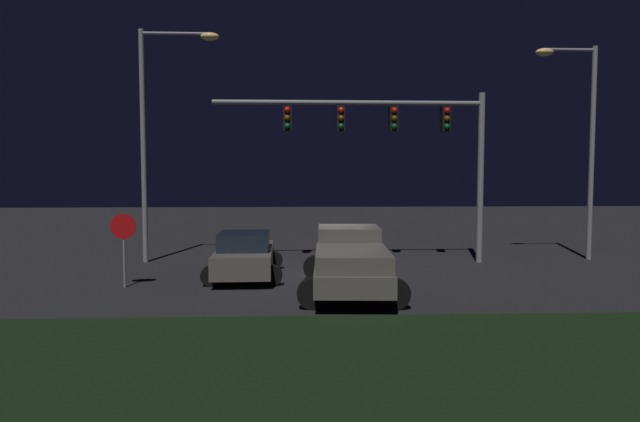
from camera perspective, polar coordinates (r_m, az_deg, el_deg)
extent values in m
plane|color=black|center=(18.42, 1.16, -6.81)|extent=(80.00, 80.00, 0.00)
cube|color=black|center=(9.76, 4.68, -16.17)|extent=(27.03, 6.93, 0.10)
cube|color=#514C47|center=(15.77, 3.16, -6.11)|extent=(2.29, 5.50, 0.55)
cube|color=#514C47|center=(16.84, 2.99, -3.07)|extent=(1.94, 2.00, 0.85)
cube|color=black|center=(16.83, 3.00, -2.64)|extent=(1.84, 1.61, 0.51)
cube|color=#514C47|center=(14.63, 3.36, -4.90)|extent=(2.08, 3.12, 0.45)
cylinder|color=black|center=(17.72, -0.47, -5.91)|extent=(0.80, 0.22, 0.80)
cylinder|color=black|center=(17.80, 6.21, -5.89)|extent=(0.80, 0.22, 0.80)
cylinder|color=black|center=(13.90, -0.77, -8.60)|extent=(0.80, 0.22, 0.80)
cylinder|color=black|center=(14.01, 7.78, -8.54)|extent=(0.80, 0.22, 0.80)
cube|color=#514C47|center=(18.36, -7.82, -4.94)|extent=(1.90, 4.44, 0.70)
cube|color=black|center=(18.03, -7.89, -3.10)|extent=(1.65, 2.04, 0.55)
cylinder|color=black|center=(19.96, -10.16, -5.11)|extent=(0.64, 0.22, 0.64)
cylinder|color=black|center=(19.84, -4.85, -5.12)|extent=(0.64, 0.22, 0.64)
cylinder|color=black|center=(17.03, -11.27, -6.65)|extent=(0.64, 0.22, 0.64)
cylinder|color=black|center=(16.89, -5.03, -6.68)|extent=(0.64, 0.22, 0.64)
cylinder|color=slate|center=(21.92, 16.37, 3.28)|extent=(0.24, 0.24, 6.50)
cylinder|color=slate|center=(21.01, 2.99, 11.20)|extent=(10.20, 0.18, 0.18)
cube|color=black|center=(21.61, 12.92, 9.30)|extent=(0.32, 0.44, 0.95)
sphere|color=red|center=(21.42, 13.10, 10.16)|extent=(0.22, 0.22, 0.22)
sphere|color=#59380A|center=(21.39, 13.09, 9.36)|extent=(0.22, 0.22, 0.22)
sphere|color=#0C4719|center=(21.36, 13.08, 8.56)|extent=(0.22, 0.22, 0.22)
cube|color=black|center=(21.17, 7.63, 9.48)|extent=(0.32, 0.44, 0.95)
sphere|color=red|center=(20.98, 7.75, 10.36)|extent=(0.22, 0.22, 0.22)
sphere|color=#59380A|center=(20.95, 7.74, 9.54)|extent=(0.22, 0.22, 0.22)
sphere|color=#0C4719|center=(20.92, 7.73, 8.72)|extent=(0.22, 0.22, 0.22)
cube|color=black|center=(20.92, 2.15, 9.58)|extent=(0.32, 0.44, 0.95)
sphere|color=red|center=(20.72, 2.20, 10.47)|extent=(0.22, 0.22, 0.22)
sphere|color=#59380A|center=(20.69, 2.20, 9.65)|extent=(0.22, 0.22, 0.22)
sphere|color=#0C4719|center=(20.66, 2.20, 8.82)|extent=(0.22, 0.22, 0.22)
cube|color=black|center=(20.85, -3.41, 9.60)|extent=(0.32, 0.44, 0.95)
sphere|color=red|center=(20.66, -3.43, 10.49)|extent=(0.22, 0.22, 0.22)
sphere|color=#59380A|center=(20.62, -3.42, 9.66)|extent=(0.22, 0.22, 0.22)
sphere|color=#0C4719|center=(20.60, -3.42, 8.83)|extent=(0.22, 0.22, 0.22)
cylinder|color=slate|center=(22.19, -17.91, 6.35)|extent=(0.20, 0.20, 8.90)
cylinder|color=slate|center=(22.50, -14.82, 17.44)|extent=(2.58, 0.12, 0.12)
ellipsoid|color=#F9CC72|center=(22.26, -11.41, 17.38)|extent=(0.70, 0.44, 0.30)
cylinder|color=slate|center=(24.38, 26.44, 5.34)|extent=(0.20, 0.20, 8.43)
cylinder|color=slate|center=(24.39, 24.58, 15.03)|extent=(2.02, 0.12, 0.12)
ellipsoid|color=#F9CC72|center=(23.94, 22.34, 15.06)|extent=(0.70, 0.44, 0.30)
cylinder|color=slate|center=(17.47, -19.73, -3.95)|extent=(0.07, 0.07, 2.20)
cylinder|color=#B20C0F|center=(17.36, -19.82, -1.51)|extent=(0.76, 0.03, 0.76)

